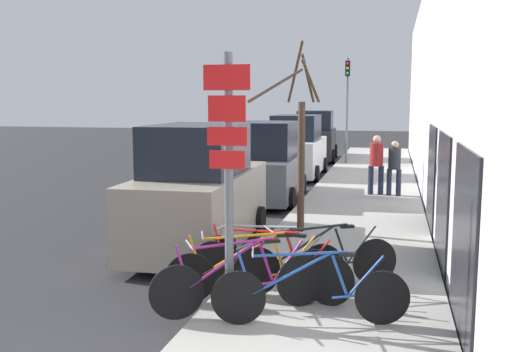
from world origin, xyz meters
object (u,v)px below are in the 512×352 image
at_px(bicycle_4, 317,263).
at_px(parked_car_0, 200,194).
at_px(bicycle_2, 253,272).
at_px(bicycle_5, 270,256).
at_px(pedestrian_far, 376,160).
at_px(bicycle_0, 310,293).
at_px(street_tree, 300,147).
at_px(bicycle_3, 269,268).
at_px(traffic_light, 347,96).
at_px(signpost, 228,174).
at_px(bicycle_1, 241,282).
at_px(parked_car_3, 316,138).
at_px(pedestrian_near, 394,164).
at_px(parked_car_1, 264,166).
at_px(parked_car_2, 297,149).

distance_m(bicycle_4, parked_car_0, 3.51).
xyz_separation_m(bicycle_2, bicycle_5, (0.03, 0.94, -0.03)).
height_order(bicycle_4, pedestrian_far, pedestrian_far).
xyz_separation_m(bicycle_0, street_tree, (-0.95, 5.02, 1.36)).
bearing_deg(street_tree, bicycle_0, -79.22).
distance_m(parked_car_0, pedestrian_far, 7.18).
distance_m(bicycle_3, traffic_light, 17.53).
xyz_separation_m(signpost, bicycle_2, (0.13, 0.72, -1.43)).
height_order(bicycle_1, parked_car_3, parked_car_3).
height_order(signpost, pedestrian_near, signpost).
height_order(bicycle_1, parked_car_0, parked_car_0).
distance_m(parked_car_0, parked_car_1, 5.51).
bearing_deg(parked_car_3, street_tree, -86.83).
height_order(parked_car_1, traffic_light, traffic_light).
relative_size(bicycle_5, parked_car_3, 0.49).
distance_m(parked_car_2, parked_car_3, 5.98).
height_order(signpost, bicycle_4, signpost).
xyz_separation_m(bicycle_3, bicycle_5, (-0.15, 0.74, -0.04)).
distance_m(signpost, parked_car_2, 14.65).
bearing_deg(parked_car_1, traffic_light, 77.73).
bearing_deg(street_tree, bicycle_5, -88.25).
bearing_deg(signpost, parked_car_0, 114.27).
xyz_separation_m(bicycle_5, parked_car_0, (-1.81, 2.00, 0.57)).
bearing_deg(parked_car_2, bicycle_1, -84.16).
bearing_deg(parked_car_0, pedestrian_near, 58.45).
height_order(bicycle_5, pedestrian_far, pedestrian_far).
distance_m(bicycle_5, traffic_light, 16.81).
relative_size(bicycle_1, bicycle_3, 0.86).
distance_m(signpost, street_tree, 5.07).
relative_size(bicycle_4, parked_car_0, 0.49).
bearing_deg(parked_car_3, parked_car_2, -92.34).
height_order(bicycle_0, bicycle_2, bicycle_2).
bearing_deg(street_tree, bicycle_4, -76.90).
distance_m(parked_car_1, pedestrian_far, 3.25).
xyz_separation_m(bicycle_2, street_tree, (-0.07, 4.35, 1.36)).
relative_size(pedestrian_far, street_tree, 0.44).
xyz_separation_m(bicycle_3, street_tree, (-0.25, 4.15, 1.35)).
distance_m(bicycle_3, pedestrian_near, 9.29).
distance_m(pedestrian_near, traffic_light, 8.70).
distance_m(parked_car_1, street_tree, 4.53).
bearing_deg(bicycle_1, parked_car_2, -23.43).
distance_m(street_tree, traffic_light, 13.26).
bearing_deg(bicycle_1, parked_car_3, -25.12).
height_order(bicycle_2, traffic_light, traffic_light).
height_order(bicycle_5, parked_car_2, parked_car_2).
bearing_deg(parked_car_1, bicycle_2, -80.65).
xyz_separation_m(signpost, traffic_light, (-0.05, 18.28, 1.05)).
xyz_separation_m(bicycle_0, parked_car_3, (-2.69, 20.45, 0.53)).
bearing_deg(pedestrian_far, signpost, 69.00).
relative_size(signpost, parked_car_3, 0.70).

